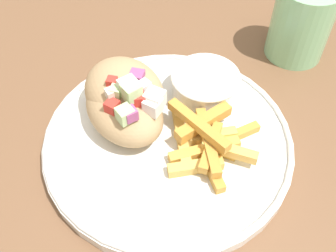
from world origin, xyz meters
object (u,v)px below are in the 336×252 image
at_px(pita_sandwich_far, 125,92).
at_px(pita_sandwich_near, 125,111).
at_px(water_glass, 300,25).
at_px(fries_pile, 206,142).
at_px(sauce_ramekin, 205,84).
at_px(plate, 168,140).

bearing_deg(pita_sandwich_far, pita_sandwich_near, -28.44).
bearing_deg(water_glass, pita_sandwich_far, -135.94).
relative_size(fries_pile, sauce_ramekin, 1.28).
height_order(plate, fries_pile, fries_pile).
bearing_deg(fries_pile, plate, 174.65).
distance_m(sauce_ramekin, water_glass, 0.16).
xyz_separation_m(pita_sandwich_far, fries_pile, (0.10, -0.03, -0.02)).
distance_m(pita_sandwich_near, pita_sandwich_far, 0.02).
distance_m(pita_sandwich_far, water_glass, 0.25).
distance_m(plate, sauce_ramekin, 0.08).
xyz_separation_m(plate, pita_sandwich_near, (-0.05, 0.00, 0.03)).
distance_m(pita_sandwich_far, sauce_ramekin, 0.09).
relative_size(plate, fries_pile, 2.63).
height_order(fries_pile, water_glass, water_glass).
height_order(pita_sandwich_near, sauce_ramekin, pita_sandwich_near).
xyz_separation_m(pita_sandwich_near, pita_sandwich_far, (-0.01, 0.02, 0.00)).
bearing_deg(fries_pile, water_glass, 67.97).
bearing_deg(plate, fries_pile, -5.35).
bearing_deg(fries_pile, sauce_ramekin, 102.45).
bearing_deg(plate, sauce_ramekin, 71.01).
distance_m(fries_pile, water_glass, 0.22).
relative_size(plate, pita_sandwich_near, 2.19).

